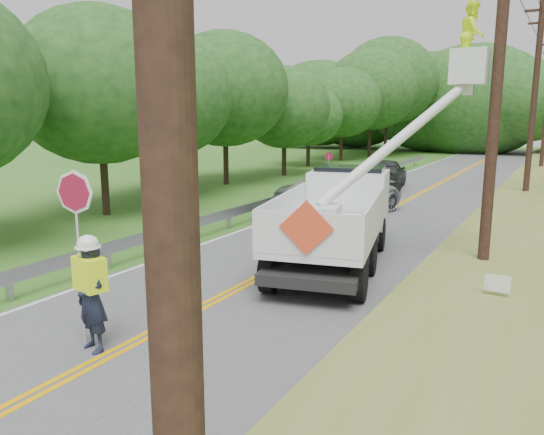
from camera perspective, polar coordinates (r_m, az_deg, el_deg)
The scene contains 12 objects.
ground at distance 10.10m, azimuth -17.46°, elevation -14.24°, with size 140.00×140.00×0.00m, color #2C621B.
road at distance 21.67m, azimuth 10.41°, elevation -0.30°, with size 7.20×96.00×0.03m.
guardrail at distance 23.95m, azimuth 2.05°, elevation 2.28°, with size 0.18×48.00×0.77m.
utility_poles at distance 23.24m, azimuth 25.47°, elevation 12.63°, with size 1.60×43.30×10.00m.
treeline_left at distance 41.53m, azimuth 4.59°, elevation 13.53°, with size 10.14×54.63×11.95m.
treeline_horizon at distance 63.00m, azimuth 21.56°, elevation 11.53°, with size 56.94×14.47×12.37m.
flagger at distance 10.02m, azimuth -18.98°, elevation -7.32°, with size 1.23×0.64×3.24m.
bucket_truck at distance 15.74m, azimuth 8.27°, elevation 1.38°, with size 5.47×7.64×7.08m.
suv_silver at distance 22.90m, azimuth 7.57°, elevation 2.58°, with size 2.81×6.10×1.69m, color #AAADB1.
suv_darkgrey at distance 30.88m, azimuth 11.94°, elevation 4.60°, with size 2.31×5.69×1.65m, color #313438.
stop_sign_permanent at distance 28.75m, azimuth 6.12°, elevation 5.47°, with size 0.43×0.23×2.20m.
yard_sign at distance 12.67m, azimuth 23.13°, elevation -6.68°, with size 0.53×0.04×0.77m.
Camera 1 is at (6.81, -6.13, 4.24)m, focal length 34.92 mm.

